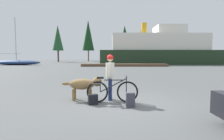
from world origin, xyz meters
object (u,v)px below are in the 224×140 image
(ferry_boat, at_px, (158,50))
(sailboat_moored, at_px, (16,62))
(dog, at_px, (84,84))
(person_cyclist, at_px, (110,73))
(handbag_pannier, at_px, (93,99))
(backpack, at_px, (130,100))
(bicycle, at_px, (112,91))

(ferry_boat, distance_m, sailboat_moored, 27.53)
(dog, relative_size, ferry_boat, 0.06)
(ferry_boat, height_order, sailboat_moored, sailboat_moored)
(person_cyclist, xyz_separation_m, handbag_pannier, (-0.58, -0.67, -0.84))
(backpack, xyz_separation_m, handbag_pannier, (-1.22, 0.31, -0.06))
(bicycle, distance_m, person_cyclist, 0.74)
(bicycle, xyz_separation_m, backpack, (0.58, -0.57, -0.17))
(bicycle, relative_size, person_cyclist, 1.07)
(bicycle, distance_m, dog, 1.10)
(person_cyclist, xyz_separation_m, sailboat_moored, (-17.28, 27.55, -0.52))
(dog, distance_m, sailboat_moored, 32.05)
(bicycle, xyz_separation_m, dog, (-1.02, 0.39, 0.18))
(dog, relative_size, sailboat_moored, 0.17)
(backpack, height_order, handbag_pannier, backpack)
(person_cyclist, distance_m, sailboat_moored, 32.53)
(bicycle, height_order, ferry_boat, ferry_boat)
(bicycle, xyz_separation_m, ferry_boat, (9.80, 31.88, 2.50))
(bicycle, distance_m, handbag_pannier, 0.73)
(dog, height_order, backpack, dog)
(person_cyclist, relative_size, handbag_pannier, 4.92)
(bicycle, distance_m, ferry_boat, 33.44)
(person_cyclist, height_order, sailboat_moored, sailboat_moored)
(bicycle, distance_m, sailboat_moored, 32.91)
(bicycle, bearing_deg, sailboat_moored, 121.82)
(bicycle, xyz_separation_m, handbag_pannier, (-0.64, -0.25, -0.23))
(backpack, xyz_separation_m, ferry_boat, (9.22, 32.45, 2.68))
(ferry_boat, bearing_deg, handbag_pannier, -108.00)
(person_cyclist, relative_size, ferry_boat, 0.07)
(dog, xyz_separation_m, ferry_boat, (10.81, 31.49, 2.33))
(dog, height_order, ferry_boat, ferry_boat)
(bicycle, relative_size, handbag_pannier, 5.27)
(backpack, height_order, sailboat_moored, sailboat_moored)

